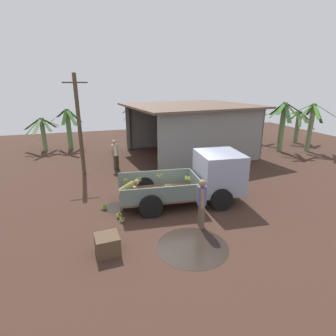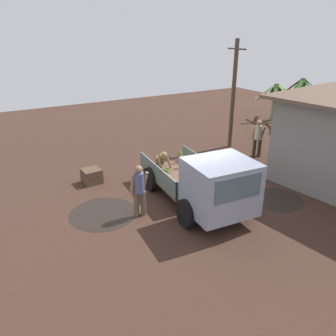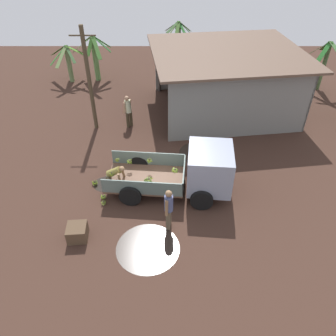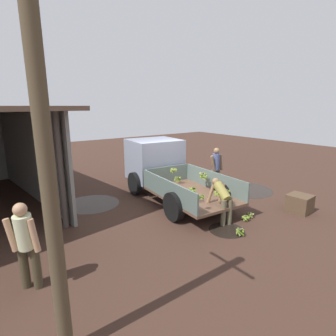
{
  "view_description": "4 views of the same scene",
  "coord_description": "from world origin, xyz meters",
  "px_view_note": "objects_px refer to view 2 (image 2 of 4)",
  "views": [
    {
      "loc": [
        -3.38,
        -9.16,
        4.7
      ],
      "look_at": [
        -0.43,
        0.48,
        1.38
      ],
      "focal_mm": 28.0,
      "sensor_mm": 36.0,
      "label": 1
    },
    {
      "loc": [
        8.22,
        -5.79,
        5.43
      ],
      "look_at": [
        -0.6,
        -0.6,
        1.14
      ],
      "focal_mm": 35.0,
      "sensor_mm": 36.0,
      "label": 2
    },
    {
      "loc": [
        -0.04,
        -9.97,
        9.0
      ],
      "look_at": [
        -0.04,
        0.03,
        1.1
      ],
      "focal_mm": 35.0,
      "sensor_mm": 36.0,
      "label": 3
    },
    {
      "loc": [
        -6.98,
        5.52,
        3.31
      ],
      "look_at": [
        -0.21,
        0.52,
        1.3
      ],
      "focal_mm": 28.0,
      "sensor_mm": 36.0,
      "label": 4
    }
  ],
  "objects_px": {
    "person_bystander_near_shed": "(258,137)",
    "wooden_crate_0": "(92,176)",
    "utility_pole": "(233,94)",
    "person_foreground_visitor": "(139,189)",
    "banana_bunch_on_ground_0": "(144,175)",
    "cargo_truck": "(212,185)",
    "banana_bunch_on_ground_2": "(157,166)",
    "person_worker_loading": "(162,161)",
    "banana_bunch_on_ground_1": "(138,177)"
  },
  "relations": [
    {
      "from": "person_foreground_visitor",
      "to": "person_worker_loading",
      "type": "height_order",
      "value": "person_foreground_visitor"
    },
    {
      "from": "cargo_truck",
      "to": "person_foreground_visitor",
      "type": "relative_size",
      "value": 2.95
    },
    {
      "from": "cargo_truck",
      "to": "person_foreground_visitor",
      "type": "xyz_separation_m",
      "value": [
        -1.15,
        -1.9,
        -0.12
      ]
    },
    {
      "from": "banana_bunch_on_ground_1",
      "to": "banana_bunch_on_ground_0",
      "type": "bearing_deg",
      "value": 101.11
    },
    {
      "from": "person_bystander_near_shed",
      "to": "banana_bunch_on_ground_0",
      "type": "relative_size",
      "value": 7.52
    },
    {
      "from": "person_bystander_near_shed",
      "to": "banana_bunch_on_ground_2",
      "type": "height_order",
      "value": "person_bystander_near_shed"
    },
    {
      "from": "wooden_crate_0",
      "to": "person_foreground_visitor",
      "type": "bearing_deg",
      "value": 9.57
    },
    {
      "from": "utility_pole",
      "to": "banana_bunch_on_ground_2",
      "type": "xyz_separation_m",
      "value": [
        0.73,
        -4.6,
        -2.5
      ]
    },
    {
      "from": "person_foreground_visitor",
      "to": "banana_bunch_on_ground_0",
      "type": "height_order",
      "value": "person_foreground_visitor"
    },
    {
      "from": "banana_bunch_on_ground_2",
      "to": "wooden_crate_0",
      "type": "height_order",
      "value": "wooden_crate_0"
    },
    {
      "from": "cargo_truck",
      "to": "banana_bunch_on_ground_0",
      "type": "height_order",
      "value": "cargo_truck"
    },
    {
      "from": "utility_pole",
      "to": "banana_bunch_on_ground_1",
      "type": "height_order",
      "value": "utility_pole"
    },
    {
      "from": "person_bystander_near_shed",
      "to": "banana_bunch_on_ground_0",
      "type": "height_order",
      "value": "person_bystander_near_shed"
    },
    {
      "from": "utility_pole",
      "to": "banana_bunch_on_ground_1",
      "type": "relative_size",
      "value": 24.3
    },
    {
      "from": "cargo_truck",
      "to": "banana_bunch_on_ground_1",
      "type": "height_order",
      "value": "cargo_truck"
    },
    {
      "from": "person_foreground_visitor",
      "to": "person_bystander_near_shed",
      "type": "height_order",
      "value": "person_foreground_visitor"
    },
    {
      "from": "banana_bunch_on_ground_0",
      "to": "banana_bunch_on_ground_2",
      "type": "distance_m",
      "value": 0.97
    },
    {
      "from": "cargo_truck",
      "to": "utility_pole",
      "type": "xyz_separation_m",
      "value": [
        -4.93,
        4.97,
        1.55
      ]
    },
    {
      "from": "utility_pole",
      "to": "banana_bunch_on_ground_0",
      "type": "xyz_separation_m",
      "value": [
        1.21,
        -5.45,
        -2.52
      ]
    },
    {
      "from": "utility_pole",
      "to": "wooden_crate_0",
      "type": "height_order",
      "value": "utility_pole"
    },
    {
      "from": "utility_pole",
      "to": "person_bystander_near_shed",
      "type": "xyz_separation_m",
      "value": [
        1.72,
        0.14,
        -1.68
      ]
    },
    {
      "from": "cargo_truck",
      "to": "banana_bunch_on_ground_0",
      "type": "xyz_separation_m",
      "value": [
        -3.72,
        -0.48,
        -0.97
      ]
    },
    {
      "from": "person_foreground_visitor",
      "to": "utility_pole",
      "type": "bearing_deg",
      "value": -51.95
    },
    {
      "from": "person_worker_loading",
      "to": "person_bystander_near_shed",
      "type": "xyz_separation_m",
      "value": [
        0.1,
        5.01,
        0.21
      ]
    },
    {
      "from": "banana_bunch_on_ground_1",
      "to": "wooden_crate_0",
      "type": "relative_size",
      "value": 0.32
    },
    {
      "from": "utility_pole",
      "to": "person_bystander_near_shed",
      "type": "height_order",
      "value": "utility_pole"
    },
    {
      "from": "cargo_truck",
      "to": "person_foreground_visitor",
      "type": "height_order",
      "value": "cargo_truck"
    },
    {
      "from": "person_foreground_visitor",
      "to": "banana_bunch_on_ground_1",
      "type": "height_order",
      "value": "person_foreground_visitor"
    },
    {
      "from": "person_bystander_near_shed",
      "to": "wooden_crate_0",
      "type": "bearing_deg",
      "value": 121.55
    },
    {
      "from": "person_worker_loading",
      "to": "wooden_crate_0",
      "type": "relative_size",
      "value": 1.83
    },
    {
      "from": "banana_bunch_on_ground_1",
      "to": "wooden_crate_0",
      "type": "xyz_separation_m",
      "value": [
        -0.63,
        -1.65,
        0.18
      ]
    },
    {
      "from": "cargo_truck",
      "to": "banana_bunch_on_ground_1",
      "type": "relative_size",
      "value": 23.9
    },
    {
      "from": "person_foreground_visitor",
      "to": "banana_bunch_on_ground_2",
      "type": "relative_size",
      "value": 6.72
    },
    {
      "from": "cargo_truck",
      "to": "banana_bunch_on_ground_2",
      "type": "relative_size",
      "value": 19.78
    },
    {
      "from": "cargo_truck",
      "to": "person_bystander_near_shed",
      "type": "height_order",
      "value": "cargo_truck"
    },
    {
      "from": "cargo_truck",
      "to": "banana_bunch_on_ground_1",
      "type": "distance_m",
      "value": 3.87
    },
    {
      "from": "utility_pole",
      "to": "person_foreground_visitor",
      "type": "relative_size",
      "value": 2.99
    },
    {
      "from": "utility_pole",
      "to": "wooden_crate_0",
      "type": "distance_m",
      "value": 7.8
    },
    {
      "from": "cargo_truck",
      "to": "utility_pole",
      "type": "relative_size",
      "value": 0.98
    },
    {
      "from": "banana_bunch_on_ground_0",
      "to": "banana_bunch_on_ground_2",
      "type": "relative_size",
      "value": 0.89
    },
    {
      "from": "utility_pole",
      "to": "person_bystander_near_shed",
      "type": "relative_size",
      "value": 3.02
    },
    {
      "from": "utility_pole",
      "to": "banana_bunch_on_ground_2",
      "type": "distance_m",
      "value": 5.29
    },
    {
      "from": "person_worker_loading",
      "to": "banana_bunch_on_ground_0",
      "type": "bearing_deg",
      "value": -112.63
    },
    {
      "from": "person_bystander_near_shed",
      "to": "wooden_crate_0",
      "type": "distance_m",
      "value": 7.66
    },
    {
      "from": "cargo_truck",
      "to": "wooden_crate_0",
      "type": "bearing_deg",
      "value": -145.43
    },
    {
      "from": "person_worker_loading",
      "to": "banana_bunch_on_ground_2",
      "type": "distance_m",
      "value": 1.12
    },
    {
      "from": "person_bystander_near_shed",
      "to": "banana_bunch_on_ground_0",
      "type": "bearing_deg",
      "value": 124.43
    },
    {
      "from": "banana_bunch_on_ground_0",
      "to": "banana_bunch_on_ground_2",
      "type": "xyz_separation_m",
      "value": [
        -0.48,
        0.85,
        0.02
      ]
    },
    {
      "from": "person_foreground_visitor",
      "to": "banana_bunch_on_ground_1",
      "type": "xyz_separation_m",
      "value": [
        -2.52,
        1.12,
        -0.85
      ]
    },
    {
      "from": "banana_bunch_on_ground_2",
      "to": "person_foreground_visitor",
      "type": "bearing_deg",
      "value": -36.62
    }
  ]
}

